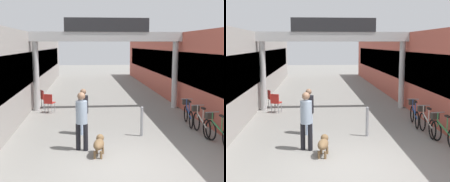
{
  "view_description": "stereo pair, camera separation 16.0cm",
  "coord_description": "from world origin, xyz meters",
  "views": [
    {
      "loc": [
        -1.09,
        -7.61,
        3.12
      ],
      "look_at": [
        0.0,
        4.49,
        1.3
      ],
      "focal_mm": 50.0,
      "sensor_mm": 36.0,
      "label": 1
    },
    {
      "loc": [
        -0.93,
        -7.63,
        3.12
      ],
      "look_at": [
        0.0,
        4.49,
        1.3
      ],
      "focal_mm": 50.0,
      "sensor_mm": 36.0,
      "label": 2
    }
  ],
  "objects": [
    {
      "name": "dog_on_leash",
      "position": [
        -0.69,
        0.86,
        0.35
      ],
      "size": [
        0.4,
        0.78,
        0.55
      ],
      "color": "brown",
      "rests_on": "ground_plane"
    },
    {
      "name": "pedestrian_with_dog",
      "position": [
        -1.18,
        1.36,
        1.01
      ],
      "size": [
        0.45,
        0.45,
        1.75
      ],
      "color": "black",
      "rests_on": "ground_plane"
    },
    {
      "name": "bicycle_green_nearest",
      "position": [
        3.08,
        1.57,
        0.44
      ],
      "size": [
        0.46,
        1.68,
        0.98
      ],
      "color": "black",
      "rests_on": "ground_plane"
    },
    {
      "name": "storefront_left",
      "position": [
        -5.09,
        11.0,
        1.85
      ],
      "size": [
        3.0,
        26.0,
        3.69
      ],
      "color": "#9E9993",
      "rests_on": "ground_plane"
    },
    {
      "name": "pedestrian_companion",
      "position": [
        -1.13,
        3.06,
        0.91
      ],
      "size": [
        0.46,
        0.46,
        1.61
      ],
      "color": "#A5BFE0",
      "rests_on": "ground_plane"
    },
    {
      "name": "arcade_sign_gateway",
      "position": [
        0.0,
        7.25,
        3.12
      ],
      "size": [
        7.4,
        0.47,
        4.34
      ],
      "color": "#B2B2B2",
      "rests_on": "ground_plane"
    },
    {
      "name": "cafe_chair_red_farther",
      "position": [
        -3.06,
        7.74,
        0.54
      ],
      "size": [
        0.53,
        0.53,
        0.89
      ],
      "color": "gray",
      "rests_on": "ground_plane"
    },
    {
      "name": "bicycle_silver_second",
      "position": [
        2.97,
        2.74,
        0.44
      ],
      "size": [
        0.46,
        1.69,
        0.98
      ],
      "color": "black",
      "rests_on": "ground_plane"
    },
    {
      "name": "storefront_right",
      "position": [
        5.09,
        11.0,
        1.85
      ],
      "size": [
        3.0,
        26.0,
        3.69
      ],
      "color": "#B25142",
      "rests_on": "ground_plane"
    },
    {
      "name": "bollard_post_metal",
      "position": [
        0.86,
        2.64,
        0.52
      ],
      "size": [
        0.1,
        0.1,
        1.03
      ],
      "color": "gray",
      "rests_on": "ground_plane"
    },
    {
      "name": "ground_plane",
      "position": [
        0.0,
        0.0,
        0.0
      ],
      "size": [
        80.0,
        80.0,
        0.0
      ],
      "primitive_type": "plane",
      "color": "gray"
    },
    {
      "name": "bicycle_blue_third",
      "position": [
        2.95,
        4.03,
        0.44
      ],
      "size": [
        0.46,
        1.68,
        0.98
      ],
      "color": "black",
      "rests_on": "ground_plane"
    },
    {
      "name": "cafe_chair_red_nearer",
      "position": [
        -2.7,
        6.57,
        0.54
      ],
      "size": [
        0.5,
        0.5,
        0.89
      ],
      "color": "gray",
      "rests_on": "ground_plane"
    }
  ]
}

